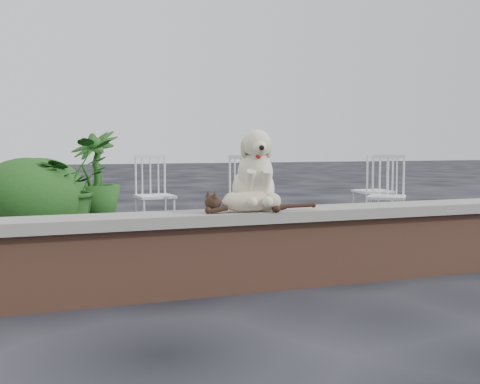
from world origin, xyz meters
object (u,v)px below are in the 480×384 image
object	(u,v)px
chair_e	(252,195)
potted_plant_b	(94,176)
chair_c	(373,190)
chair_d	(387,196)
dog	(253,169)
chair_a	(155,195)
potted_plant_a	(67,185)
cat	(251,200)

from	to	relation	value
chair_e	potted_plant_b	size ratio (longest dim) A/B	0.75
chair_c	potted_plant_b	distance (m)	3.79
chair_d	chair_e	xyz separation A→B (m)	(-1.44, 0.62, 0.00)
dog	chair_e	size ratio (longest dim) A/B	0.64
chair_d	chair_e	world-z (taller)	same
chair_c	chair_e	xyz separation A→B (m)	(-1.77, -0.17, 0.00)
dog	chair_d	xyz separation A→B (m)	(2.38, 1.79, -0.41)
dog	chair_e	distance (m)	2.62
chair_a	chair_e	bearing A→B (deg)	-24.50
chair_e	potted_plant_a	xyz separation A→B (m)	(-2.03, 1.02, 0.10)
potted_plant_b	dog	bearing A→B (deg)	-81.34
chair_a	potted_plant_a	world-z (taller)	potted_plant_a
chair_a	chair_d	bearing A→B (deg)	-25.95
cat	potted_plant_b	bearing A→B (deg)	107.36
cat	chair_e	bearing A→B (deg)	78.27
chair_d	chair_a	distance (m)	2.72
dog	potted_plant_b	size ratio (longest dim) A/B	0.48
chair_c	potted_plant_b	xyz separation A→B (m)	(-3.37, 1.74, 0.16)
chair_c	chair_a	size ratio (longest dim) A/B	1.00
cat	chair_c	size ratio (longest dim) A/B	1.04
chair_a	potted_plant_a	size ratio (longest dim) A/B	0.82
chair_e	potted_plant_b	bearing A→B (deg)	13.00
dog	potted_plant_a	bearing A→B (deg)	117.53
potted_plant_a	cat	bearing A→B (deg)	-74.34
chair_e	potted_plant_b	xyz separation A→B (m)	(-1.60, 1.91, 0.16)
chair_c	potted_plant_b	size ratio (longest dim) A/B	0.75
cat	chair_a	distance (m)	2.98
potted_plant_b	potted_plant_a	bearing A→B (deg)	-115.73
chair_a	potted_plant_b	world-z (taller)	potted_plant_b
chair_c	chair_d	size ratio (longest dim) A/B	1.00
chair_e	potted_plant_a	bearing A→B (deg)	36.26
chair_c	chair_a	xyz separation A→B (m)	(-2.84, 0.24, 0.00)
chair_d	potted_plant_a	bearing A→B (deg)	-166.43
chair_c	chair_e	bearing A→B (deg)	10.58
cat	potted_plant_a	distance (m)	3.72
dog	chair_a	xyz separation A→B (m)	(-0.13, 2.82, -0.41)
cat	chair_d	xyz separation A→B (m)	(2.46, 1.94, -0.19)
cat	potted_plant_a	xyz separation A→B (m)	(-1.00, 3.58, -0.09)
chair_c	chair_e	distance (m)	1.78
chair_e	cat	bearing A→B (deg)	131.30
chair_d	potted_plant_b	xyz separation A→B (m)	(-3.04, 2.53, 0.16)
chair_a	potted_plant_b	bearing A→B (deg)	105.71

